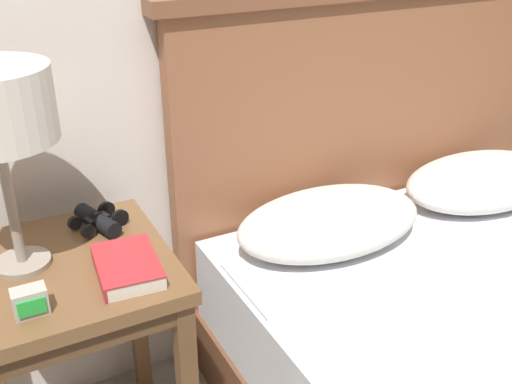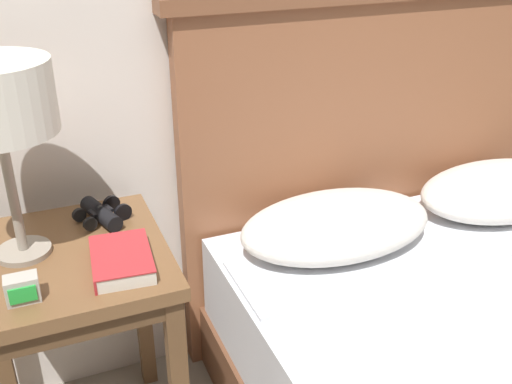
{
  "view_description": "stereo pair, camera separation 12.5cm",
  "coord_description": "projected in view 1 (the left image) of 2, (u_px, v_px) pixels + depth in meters",
  "views": [
    {
      "loc": [
        -0.85,
        -0.67,
        1.45
      ],
      "look_at": [
        -0.22,
        0.55,
        0.77
      ],
      "focal_mm": 42.0,
      "sensor_mm": 36.0,
      "label": 1
    },
    {
      "loc": [
        -0.73,
        -0.72,
        1.45
      ],
      "look_at": [
        -0.22,
        0.55,
        0.77
      ],
      "focal_mm": 42.0,
      "sensor_mm": 36.0,
      "label": 2
    }
  ],
  "objects": [
    {
      "name": "binoculars_pair",
      "position": [
        98.0,
        220.0,
        1.56
      ],
      "size": [
        0.15,
        0.16,
        0.05
      ],
      "color": "black",
      "rests_on": "nightstand"
    },
    {
      "name": "alarm_clock",
      "position": [
        30.0,
        302.0,
        1.23
      ],
      "size": [
        0.07,
        0.05,
        0.06
      ],
      "color": "#B7B2A8",
      "rests_on": "nightstand"
    },
    {
      "name": "nightstand",
      "position": [
        71.0,
        299.0,
        1.46
      ],
      "size": [
        0.49,
        0.51,
        0.67
      ],
      "color": "brown",
      "rests_on": "ground_plane"
    },
    {
      "name": "book_on_nightstand",
      "position": [
        126.0,
        266.0,
        1.37
      ],
      "size": [
        0.15,
        0.21,
        0.04
      ],
      "color": "silver",
      "rests_on": "nightstand"
    }
  ]
}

